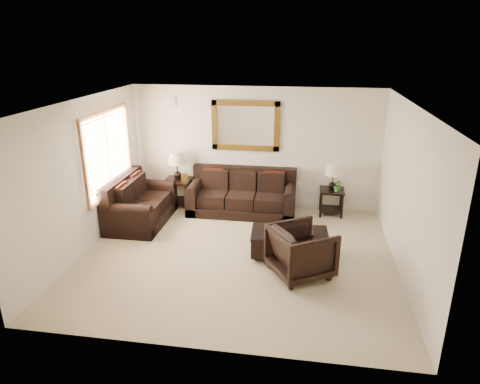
% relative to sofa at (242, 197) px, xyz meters
% --- Properties ---
extents(room, '(5.51, 5.01, 2.71)m').
position_rel_sofa_xyz_m(room, '(0.21, -2.04, 1.00)').
color(room, tan).
rests_on(room, ground).
extents(window, '(0.07, 1.96, 1.66)m').
position_rel_sofa_xyz_m(window, '(-2.49, -1.14, 1.20)').
color(window, white).
rests_on(window, room).
extents(mirror, '(1.50, 0.06, 1.10)m').
position_rel_sofa_xyz_m(mirror, '(0.00, 0.42, 1.50)').
color(mirror, '#44200D').
rests_on(mirror, room).
extents(air_vent, '(0.25, 0.02, 0.18)m').
position_rel_sofa_xyz_m(air_vent, '(-1.69, 0.44, 2.00)').
color(air_vent, '#999999').
rests_on(air_vent, room).
extents(sofa, '(2.33, 1.01, 0.95)m').
position_rel_sofa_xyz_m(sofa, '(0.00, 0.00, 0.00)').
color(sofa, black).
rests_on(sofa, room).
extents(loveseat, '(1.03, 1.74, 0.98)m').
position_rel_sofa_xyz_m(loveseat, '(-2.06, -0.91, 0.02)').
color(loveseat, black).
rests_on(loveseat, room).
extents(end_table_left, '(0.58, 0.58, 1.28)m').
position_rel_sofa_xyz_m(end_table_left, '(-1.50, 0.13, 0.49)').
color(end_table_left, black).
rests_on(end_table_left, room).
extents(end_table_right, '(0.52, 0.52, 1.15)m').
position_rel_sofa_xyz_m(end_table_right, '(1.94, 0.16, 0.40)').
color(end_table_right, black).
rests_on(end_table_right, room).
extents(coffee_table, '(1.39, 0.80, 0.57)m').
position_rel_sofa_xyz_m(coffee_table, '(1.13, -1.91, -0.06)').
color(coffee_table, black).
rests_on(coffee_table, room).
extents(armchair, '(1.18, 1.19, 0.92)m').
position_rel_sofa_xyz_m(armchair, '(1.35, -2.52, 0.11)').
color(armchair, black).
rests_on(armchair, floor).
extents(potted_plant, '(0.33, 0.34, 0.22)m').
position_rel_sofa_xyz_m(potted_plant, '(2.06, 0.06, 0.33)').
color(potted_plant, '#2F6121').
rests_on(potted_plant, end_table_right).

